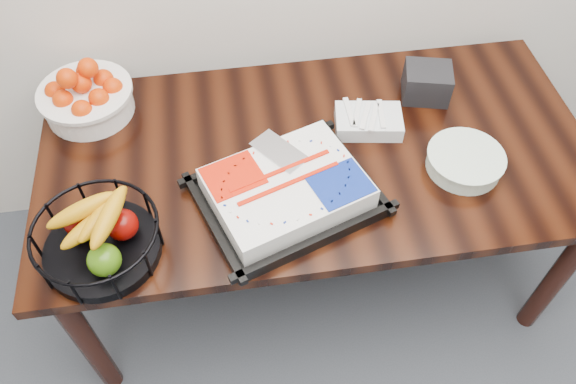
{
  "coord_description": "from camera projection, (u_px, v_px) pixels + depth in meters",
  "views": [
    {
      "loc": [
        -0.28,
        0.8,
        2.11
      ],
      "look_at": [
        -0.13,
        1.78,
        0.83
      ],
      "focal_mm": 35.0,
      "sensor_mm": 36.0,
      "label": 1
    }
  ],
  "objects": [
    {
      "name": "fork_bag",
      "position": [
        368.0,
        121.0,
        1.87
      ],
      "size": [
        0.24,
        0.18,
        0.06
      ],
      "color": "silver",
      "rests_on": "table"
    },
    {
      "name": "plate_stack",
      "position": [
        465.0,
        161.0,
        1.76
      ],
      "size": [
        0.24,
        0.24,
        0.06
      ],
      "color": "white",
      "rests_on": "table"
    },
    {
      "name": "tangerine_bowl",
      "position": [
        85.0,
        92.0,
        1.87
      ],
      "size": [
        0.32,
        0.32,
        0.2
      ],
      "color": "white",
      "rests_on": "table"
    },
    {
      "name": "table",
      "position": [
        316.0,
        167.0,
        1.9
      ],
      "size": [
        1.8,
        0.9,
        0.75
      ],
      "color": "black",
      "rests_on": "ground"
    },
    {
      "name": "cake_tray",
      "position": [
        287.0,
        191.0,
        1.66
      ],
      "size": [
        0.6,
        0.54,
        0.1
      ],
      "color": "black",
      "rests_on": "table"
    },
    {
      "name": "napkin_box",
      "position": [
        427.0,
        83.0,
        1.95
      ],
      "size": [
        0.19,
        0.17,
        0.11
      ],
      "primitive_type": "cube",
      "rotation": [
        0.0,
        0.0,
        -0.25
      ],
      "color": "black",
      "rests_on": "table"
    },
    {
      "name": "fruit_basket",
      "position": [
        98.0,
        237.0,
        1.53
      ],
      "size": [
        0.35,
        0.35,
        0.18
      ],
      "color": "black",
      "rests_on": "table"
    }
  ]
}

